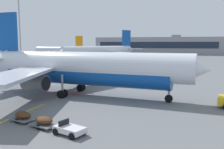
% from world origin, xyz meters
% --- Properties ---
extents(ground, '(400.00, 400.00, 0.00)m').
position_xyz_m(ground, '(40.00, 40.00, 0.00)').
color(ground, slate).
extents(apron_paint_markings, '(8.00, 93.93, 0.01)m').
position_xyz_m(apron_paint_markings, '(18.00, 36.00, 0.00)').
color(apron_paint_markings, yellow).
rests_on(apron_paint_markings, ground).
extents(airliner_foreground, '(34.82, 34.48, 12.20)m').
position_xyz_m(airliner_foreground, '(20.11, 21.93, 3.95)').
color(airliner_foreground, silver).
rests_on(airliner_foreground, ground).
extents(airliner_mid_left, '(31.75, 33.74, 12.57)m').
position_xyz_m(airliner_mid_left, '(3.91, 76.97, 4.07)').
color(airliner_mid_left, silver).
rests_on(airliner_mid_left, ground).
extents(airliner_far_center, '(31.35, 30.95, 10.99)m').
position_xyz_m(airliner_far_center, '(-29.44, 107.61, 3.56)').
color(airliner_far_center, silver).
rests_on(airliner_far_center, ground).
extents(fuel_service_truck, '(7.39, 4.19, 3.14)m').
position_xyz_m(fuel_service_truck, '(1.37, 39.14, 1.65)').
color(fuel_service_truck, black).
rests_on(fuel_service_truck, ground).
extents(baggage_train, '(8.63, 4.10, 1.14)m').
position_xyz_m(baggage_train, '(22.71, 7.91, 0.52)').
color(baggage_train, silver).
rests_on(baggage_train, ground).
extents(apron_light_mast_near, '(1.80, 1.80, 25.25)m').
position_xyz_m(apron_light_mast_near, '(-10.08, 49.55, 15.68)').
color(apron_light_mast_near, slate).
rests_on(apron_light_mast_near, ground).
extents(terminal_satellite, '(82.12, 21.24, 12.90)m').
position_xyz_m(terminal_satellite, '(14.94, 164.24, 5.67)').
color(terminal_satellite, gray).
rests_on(terminal_satellite, ground).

